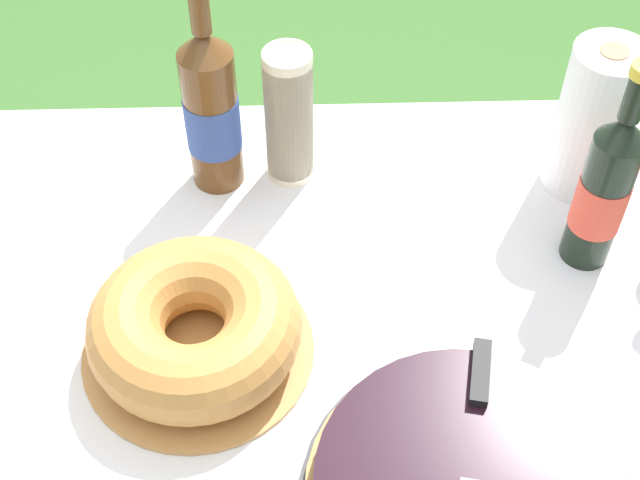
# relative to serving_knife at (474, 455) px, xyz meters

# --- Properties ---
(garden_table) EXTENTS (1.42, 0.95, 0.72)m
(garden_table) POSITION_rel_serving_knife_xyz_m (-0.26, 0.21, -0.14)
(garden_table) COLOR #A87A47
(garden_table) RESTS_ON ground_plane
(tablecloth) EXTENTS (1.43, 0.96, 0.10)m
(tablecloth) POSITION_rel_serving_knife_xyz_m (-0.26, 0.21, -0.08)
(tablecloth) COLOR white
(tablecloth) RESTS_ON garden_table
(serving_knife) EXTENTS (0.10, 0.37, 0.01)m
(serving_knife) POSITION_rel_serving_knife_xyz_m (0.00, 0.00, 0.00)
(serving_knife) COLOR silver
(serving_knife) RESTS_ON berry_tart
(bundt_cake) EXTENTS (0.30, 0.30, 0.11)m
(bundt_cake) POSITION_rel_serving_knife_xyz_m (-0.33, 0.19, -0.01)
(bundt_cake) COLOR #B78447
(bundt_cake) RESTS_ON tablecloth
(cup_stack) EXTENTS (0.07, 0.07, 0.23)m
(cup_stack) POSITION_rel_serving_knife_xyz_m (-0.20, 0.53, 0.05)
(cup_stack) COLOR beige
(cup_stack) RESTS_ON tablecloth
(cider_bottle_amber) EXTENTS (0.08, 0.08, 0.35)m
(cider_bottle_amber) POSITION_rel_serving_knife_xyz_m (-0.32, 0.52, 0.07)
(cider_bottle_amber) COLOR brown
(cider_bottle_amber) RESTS_ON tablecloth
(juice_bottle_red) EXTENTS (0.07, 0.07, 0.33)m
(juice_bottle_red) POSITION_rel_serving_knife_xyz_m (0.21, 0.35, 0.07)
(juice_bottle_red) COLOR black
(juice_bottle_red) RESTS_ON tablecloth
(paper_towel_roll) EXTENTS (0.11, 0.11, 0.25)m
(paper_towel_roll) POSITION_rel_serving_knife_xyz_m (0.24, 0.49, 0.06)
(paper_towel_roll) COLOR white
(paper_towel_roll) RESTS_ON tablecloth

